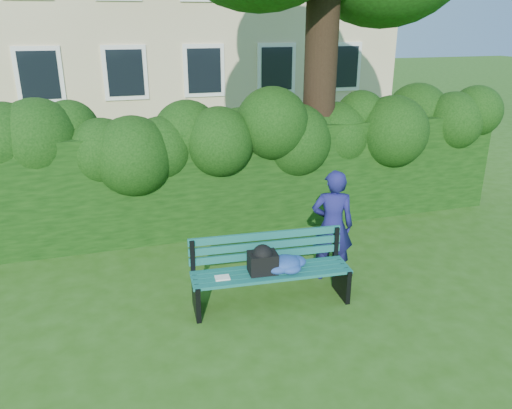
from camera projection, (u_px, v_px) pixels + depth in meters
name	position (u px, v px, depth m)	size (l,w,h in m)	color
ground	(269.00, 282.00, 7.00)	(80.00, 80.00, 0.00)	#2A5413
hedge	(229.00, 177.00, 8.67)	(10.00, 1.00, 1.80)	black
park_bench	(272.00, 267.00, 6.34)	(2.06, 0.70, 0.89)	#105249
man_reading	(332.00, 226.00, 6.86)	(0.58, 0.38, 1.59)	navy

